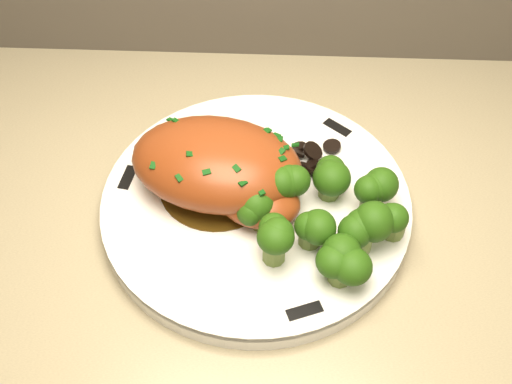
{
  "coord_description": "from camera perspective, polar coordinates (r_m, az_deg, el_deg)",
  "views": [
    {
      "loc": [
        -0.57,
        1.34,
        1.4
      ],
      "look_at": [
        -0.58,
        1.73,
        0.94
      ],
      "focal_mm": 45.0,
      "sensor_mm": 36.0,
      "label": 1
    }
  ],
  "objects": [
    {
      "name": "mushroom_pile",
      "position": [
        0.64,
        3.38,
        2.14
      ],
      "size": [
        0.08,
        0.06,
        0.02
      ],
      "color": "black",
      "rests_on": "plate"
    },
    {
      "name": "rim_accent_1",
      "position": [
        0.65,
        -11.33,
        1.26
      ],
      "size": [
        0.02,
        0.03,
        0.0
      ],
      "primitive_type": "cube",
      "rotation": [
        0.0,
        0.0,
        4.55
      ],
      "color": "black",
      "rests_on": "plate"
    },
    {
      "name": "rim_accent_0",
      "position": [
        0.69,
        7.23,
        5.69
      ],
      "size": [
        0.03,
        0.03,
        0.0
      ],
      "primitive_type": "cube",
      "rotation": [
        0.0,
        0.0,
        2.46
      ],
      "color": "black",
      "rests_on": "plate"
    },
    {
      "name": "chicken_breast",
      "position": [
        0.6,
        -3.11,
        2.15
      ],
      "size": [
        0.18,
        0.14,
        0.06
      ],
      "rotation": [
        0.0,
        0.0,
        -0.18
      ],
      "color": "#8F3D18",
      "rests_on": "plate"
    },
    {
      "name": "rim_accent_2",
      "position": [
        0.55,
        4.33,
        -10.52
      ],
      "size": [
        0.03,
        0.02,
        0.0
      ],
      "primitive_type": "cube",
      "rotation": [
        0.0,
        0.0,
        6.65
      ],
      "color": "black",
      "rests_on": "plate"
    },
    {
      "name": "gravy_pool",
      "position": [
        0.63,
        -3.41,
        0.59
      ],
      "size": [
        0.11,
        0.11,
        0.0
      ],
      "primitive_type": "cylinder",
      "color": "#3D2A0B",
      "rests_on": "plate"
    },
    {
      "name": "broccoli_florets",
      "position": [
        0.57,
        6.3,
        -1.98
      ],
      "size": [
        0.15,
        0.13,
        0.05
      ],
      "rotation": [
        0.0,
        0.0,
        0.33
      ],
      "color": "olive",
      "rests_on": "plate"
    },
    {
      "name": "plate",
      "position": [
        0.62,
        0.0,
        -1.18
      ],
      "size": [
        0.32,
        0.32,
        0.02
      ],
      "primitive_type": "cylinder",
      "rotation": [
        0.0,
        0.0,
        -0.08
      ],
      "color": "white",
      "rests_on": "counter"
    }
  ]
}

